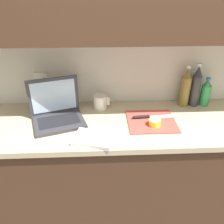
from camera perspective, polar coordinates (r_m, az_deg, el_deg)
ground_plane at (r=2.20m, az=8.96°, el=-23.42°), size 12.00×12.00×0.00m
wall_back at (r=1.57m, az=12.01°, el=22.19°), size 5.20×0.38×2.60m
counter_unit at (r=1.85m, az=10.67°, el=-14.25°), size 2.48×0.59×0.94m
laptop at (r=1.56m, az=-13.14°, el=0.17°), size 0.38×0.34×0.26m
cutting_board at (r=1.55m, az=9.47°, el=-2.20°), size 0.31×0.29×0.01m
knife at (r=1.57m, az=8.35°, el=-1.14°), size 0.29×0.06×0.02m
lemon_half_cut at (r=1.49m, az=10.25°, el=-2.45°), size 0.08×0.08×0.04m
bottle_green_soda at (r=1.82m, az=21.58°, el=4.31°), size 0.07×0.07×0.21m
bottle_oil_tall at (r=1.77m, az=19.51°, el=5.75°), size 0.06×0.06×0.31m
bottle_water_clear at (r=1.75m, az=17.25°, el=5.59°), size 0.07×0.07×0.30m
measuring_cup at (r=1.67m, az=-2.85°, el=2.44°), size 0.11×0.09×0.10m
dish_towel at (r=1.35m, az=-4.47°, el=-6.41°), size 0.25×0.21×0.02m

